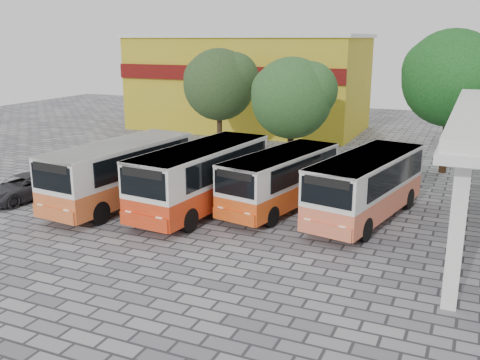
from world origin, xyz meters
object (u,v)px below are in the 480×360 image
at_px(bus_centre_left, 202,174).
at_px(bus_centre_right, 281,177).
at_px(bus_far_left, 120,170).
at_px(bus_far_right, 367,183).
at_px(parked_car, 23,187).

distance_m(bus_centre_left, bus_centre_right, 3.76).
xyz_separation_m(bus_far_left, bus_far_right, (11.42, 2.64, -0.08)).
height_order(bus_far_right, parked_car, bus_far_right).
bearing_deg(parked_car, bus_centre_right, 24.32).
xyz_separation_m(bus_far_left, bus_centre_right, (7.39, 2.53, -0.19)).
relative_size(bus_far_left, parked_car, 1.91).
relative_size(bus_centre_right, bus_far_right, 0.93).
xyz_separation_m(bus_centre_left, bus_centre_right, (3.32, 1.77, -0.20)).
distance_m(bus_far_left, bus_centre_right, 7.81).
relative_size(bus_far_right, parked_car, 1.87).
bearing_deg(bus_centre_right, parked_car, -151.31).
distance_m(bus_centre_right, parked_car, 13.13).
distance_m(bus_far_left, bus_far_right, 11.72).
distance_m(bus_far_right, parked_car, 17.04).
xyz_separation_m(bus_centre_left, bus_far_right, (7.34, 1.88, -0.09)).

